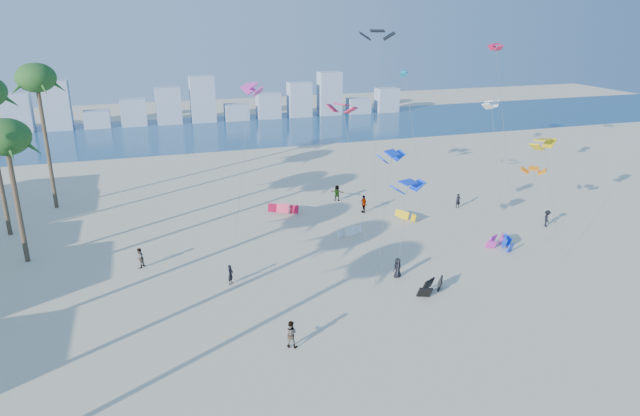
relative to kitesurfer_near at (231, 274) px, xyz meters
name	(u,v)px	position (x,y,z in m)	size (l,w,h in m)	color
ground	(356,378)	(4.77, -13.79, -0.77)	(220.00, 220.00, 0.00)	beige
ocean	(203,132)	(4.77, 58.21, -0.77)	(220.00, 220.00, 0.00)	navy
kitesurfer_near	(231,274)	(0.00, 0.00, 0.00)	(0.56, 0.37, 1.54)	black
kitesurfer_mid	(291,334)	(2.09, -9.59, 0.10)	(0.85, 0.66, 1.74)	gray
kitesurfers_far	(371,217)	(14.85, 8.27, 0.07)	(38.16, 20.27, 1.84)	black
grounded_kites	(395,235)	(15.41, 4.10, -0.31)	(19.05, 21.97, 1.03)	black
flying_kites	(412,97)	(18.83, 8.84, 11.23)	(32.46, 23.97, 18.23)	#0E3DF2
distant_skyline	(189,106)	(3.58, 68.21, 2.32)	(85.00, 3.00, 8.40)	#9EADBF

